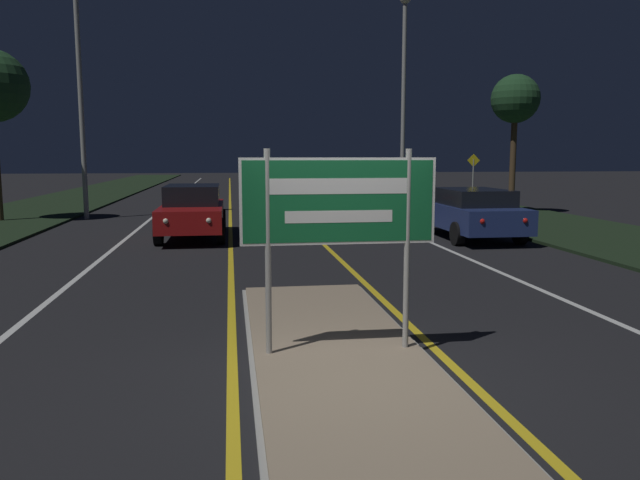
# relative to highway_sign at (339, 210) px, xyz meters

# --- Properties ---
(ground_plane) EXTENTS (160.00, 160.00, 0.00)m
(ground_plane) POSITION_rel_highway_sign_xyz_m (0.00, -0.57, -1.76)
(ground_plane) COLOR black
(median_island) EXTENTS (2.09, 7.42, 0.10)m
(median_island) POSITION_rel_highway_sign_xyz_m (0.00, 0.00, -1.72)
(median_island) COLOR #999993
(median_island) RESTS_ON ground_plane
(verge_left) EXTENTS (5.00, 100.00, 0.08)m
(verge_left) POSITION_rel_highway_sign_xyz_m (-9.50, 19.43, -1.72)
(verge_left) COLOR black
(verge_left) RESTS_ON ground_plane
(verge_right) EXTENTS (5.00, 100.00, 0.08)m
(verge_right) POSITION_rel_highway_sign_xyz_m (9.50, 19.43, -1.72)
(verge_right) COLOR black
(verge_right) RESTS_ON ground_plane
(centre_line_yellow_left) EXTENTS (0.12, 70.00, 0.01)m
(centre_line_yellow_left) POSITION_rel_highway_sign_xyz_m (-1.24, 24.43, -1.75)
(centre_line_yellow_left) COLOR gold
(centre_line_yellow_left) RESTS_ON ground_plane
(centre_line_yellow_right) EXTENTS (0.12, 70.00, 0.01)m
(centre_line_yellow_right) POSITION_rel_highway_sign_xyz_m (1.24, 24.43, -1.75)
(centre_line_yellow_right) COLOR gold
(centre_line_yellow_right) RESTS_ON ground_plane
(lane_line_white_left) EXTENTS (0.12, 70.00, 0.01)m
(lane_line_white_left) POSITION_rel_highway_sign_xyz_m (-4.20, 24.43, -1.75)
(lane_line_white_left) COLOR silver
(lane_line_white_left) RESTS_ON ground_plane
(lane_line_white_right) EXTENTS (0.12, 70.00, 0.01)m
(lane_line_white_right) POSITION_rel_highway_sign_xyz_m (4.20, 24.43, -1.75)
(lane_line_white_right) COLOR silver
(lane_line_white_right) RESTS_ON ground_plane
(edge_line_white_left) EXTENTS (0.10, 70.00, 0.01)m
(edge_line_white_left) POSITION_rel_highway_sign_xyz_m (-7.20, 24.43, -1.75)
(edge_line_white_left) COLOR silver
(edge_line_white_left) RESTS_ON ground_plane
(edge_line_white_right) EXTENTS (0.10, 70.00, 0.01)m
(edge_line_white_right) POSITION_rel_highway_sign_xyz_m (7.20, 24.43, -1.75)
(edge_line_white_right) COLOR silver
(edge_line_white_right) RESTS_ON ground_plane
(highway_sign) EXTENTS (2.26, 0.07, 2.34)m
(highway_sign) POSITION_rel_highway_sign_xyz_m (0.00, 0.00, 0.00)
(highway_sign) COLOR #9E9E99
(highway_sign) RESTS_ON median_island
(streetlight_left_near) EXTENTS (0.46, 0.46, 10.56)m
(streetlight_left_near) POSITION_rel_highway_sign_xyz_m (-6.56, 17.26, 4.53)
(streetlight_left_near) COLOR #9E9E99
(streetlight_left_near) RESTS_ON ground_plane
(streetlight_right_near) EXTENTS (0.47, 0.47, 9.08)m
(streetlight_right_near) POSITION_rel_highway_sign_xyz_m (6.15, 19.26, 3.78)
(streetlight_right_near) COLOR #9E9E99
(streetlight_right_near) RESTS_ON ground_plane
(car_receding_0) EXTENTS (1.98, 4.69, 1.43)m
(car_receding_0) POSITION_rel_highway_sign_xyz_m (5.58, 10.04, -1.00)
(car_receding_0) COLOR navy
(car_receding_0) RESTS_ON ground_plane
(car_receding_1) EXTENTS (1.96, 4.62, 1.38)m
(car_receding_1) POSITION_rel_highway_sign_xyz_m (2.53, 19.59, -1.03)
(car_receding_1) COLOR black
(car_receding_1) RESTS_ON ground_plane
(car_approaching_0) EXTENTS (1.86, 4.68, 1.51)m
(car_approaching_0) POSITION_rel_highway_sign_xyz_m (-2.31, 11.32, -0.96)
(car_approaching_0) COLOR maroon
(car_approaching_0) RESTS_ON ground_plane
(warning_sign) EXTENTS (0.60, 0.06, 2.36)m
(warning_sign) POSITION_rel_highway_sign_xyz_m (10.01, 20.87, -0.26)
(warning_sign) COLOR #9E9E99
(warning_sign) RESTS_ON verge_right
(roadside_palm_right) EXTENTS (1.91, 1.91, 5.47)m
(roadside_palm_right) POSITION_rel_highway_sign_xyz_m (10.04, 16.86, 2.76)
(roadside_palm_right) COLOR #4C3823
(roadside_palm_right) RESTS_ON verge_right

